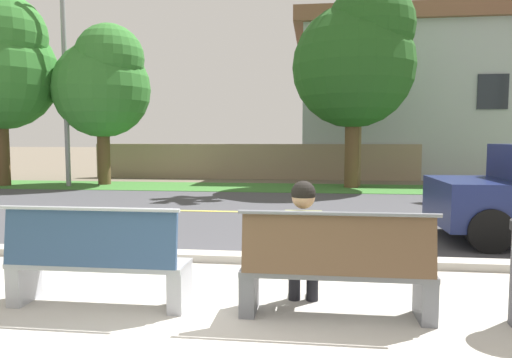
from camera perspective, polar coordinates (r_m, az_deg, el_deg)
The scene contains 15 objects.
ground_plane at distance 11.84m, azimuth 2.48°, elevation -2.97°, with size 140.00×140.00×0.00m, color #665B4C.
sidewalk_pavement at distance 4.50m, azimuth -5.51°, elevation -16.28°, with size 44.00×3.60×0.01m, color #B7B2A8.
curb_edge at distance 6.32m, azimuth -1.63°, elevation -9.53°, with size 44.00×0.30×0.11m, color #ADA89E.
street_asphalt at distance 10.37m, azimuth 1.82°, elevation -4.08°, with size 52.00×8.00×0.01m, color #424247.
road_centre_line at distance 10.37m, azimuth 1.82°, elevation -4.06°, with size 48.00×0.14×0.01m, color #E0CC4C.
far_verge_grass at distance 15.49m, azimuth 3.55°, elevation -1.06°, with size 48.00×2.80×0.02m, color #38702D.
bench_left at distance 4.81m, azimuth -18.74°, elevation -9.56°, with size 1.73×0.48×1.01m.
bench_right at distance 4.36m, azimuth 9.65°, elevation -10.89°, with size 1.73×0.48×1.01m.
seated_person_olive at distance 4.46m, azimuth 5.73°, elevation -7.49°, with size 0.52×0.68×1.25m.
streetlamp at distance 17.48m, azimuth -21.91°, elevation 13.84°, with size 0.24×2.10×7.84m.
shade_tree_far_left at distance 18.34m, azimuth -28.58°, elevation 12.14°, with size 3.84×3.84×6.33m.
shade_tree_left at distance 17.35m, azimuth -17.94°, elevation 11.09°, with size 3.32×3.32×5.48m.
shade_tree_centre at distance 15.92m, azimuth 12.21°, elevation 14.22°, with size 3.94×3.94×6.50m.
garden_wall at distance 18.86m, azimuth -0.39°, elevation 2.14°, with size 13.00×0.36×1.40m, color gray.
house_across_street at distance 22.39m, azimuth 18.59°, elevation 9.24°, with size 10.50×6.91×6.71m.
Camera 1 is at (0.92, -3.70, 1.64)m, focal length 33.02 mm.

